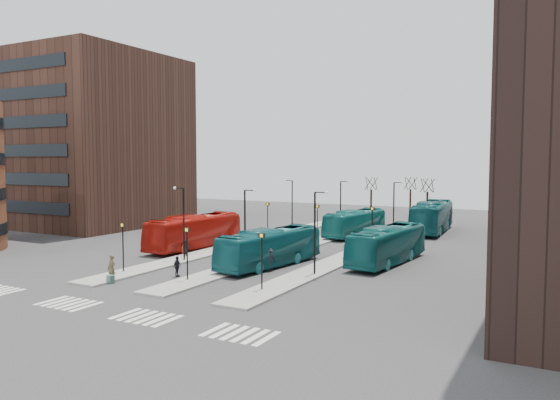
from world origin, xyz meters
The scene contains 19 objects.
ground centered at (0.00, 0.00, 0.00)m, with size 160.00×160.00×0.00m, color #313134.
island_left centered at (-4.00, 30.00, 0.07)m, with size 2.50×45.00×0.15m, color gray.
island_mid centered at (2.00, 30.00, 0.07)m, with size 2.50×45.00×0.15m, color gray.
island_right centered at (8.00, 30.00, 0.07)m, with size 2.50×45.00×0.15m, color gray.
suitcase centered at (-2.71, 9.04, 0.29)m, with size 0.46×0.37×0.58m, color navy.
red_bus centered at (-6.78, 23.93, 1.64)m, with size 2.75×11.75×3.27m, color #AC150D.
teal_bus_a centered at (3.98, 19.58, 1.52)m, with size 2.55×10.92×3.04m, color #145E65.
teal_bus_b centered at (3.85, 39.24, 1.48)m, with size 2.49×10.65×2.97m, color #166F6D.
teal_bus_c centered at (11.87, 25.25, 1.55)m, with size 2.60×11.13×3.10m, color #136163.
teal_bus_d centered at (10.67, 46.73, 1.83)m, with size 3.08×13.16×3.67m, color #12565B.
traveller centered at (-3.20, 9.63, 0.94)m, with size 0.68×0.45×1.87m, color brown.
commuter_a centered at (-4.45, 19.68, 0.76)m, with size 0.74×0.57×1.52m, color black.
commuter_b centered at (-0.07, 12.94, 0.76)m, with size 0.89×0.37×1.52m, color black.
commuter_c centered at (4.86, 17.85, 0.92)m, with size 1.19×0.68×1.84m, color black.
crosswalk_stripes centered at (1.75, 4.00, 0.01)m, with size 22.35×2.40×0.01m.
office_block centered at (-34.00, 33.98, 11.00)m, with size 25.00×20.12×22.00m.
sign_poles centered at (1.60, 23.00, 2.41)m, with size 12.45×22.12×3.65m.
lamp_posts centered at (2.64, 28.00, 3.58)m, with size 14.04×20.24×6.12m.
bare_trees centered at (2.67, 62.67, 2.72)m, with size 10.97×8.14×5.90m.
Camera 1 is at (25.04, -18.06, 8.47)m, focal length 35.00 mm.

